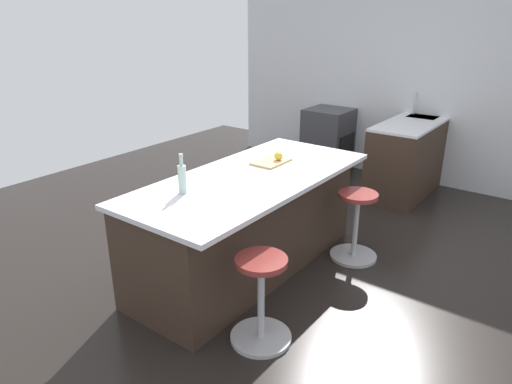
{
  "coord_description": "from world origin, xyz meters",
  "views": [
    {
      "loc": [
        3.36,
        2.39,
        2.2
      ],
      "look_at": [
        0.39,
        0.17,
        0.76
      ],
      "focal_mm": 32.88,
      "sensor_mm": 36.0,
      "label": 1
    }
  ],
  "objects_px": {
    "oven_range": "(328,140)",
    "stool_by_window": "(355,228)",
    "apple_yellow": "(278,156)",
    "stool_middle": "(261,302)",
    "cutting_board": "(271,162)",
    "water_bottle": "(182,178)",
    "kitchen_island": "(247,222)"
  },
  "relations": [
    {
      "from": "kitchen_island",
      "to": "stool_middle",
      "type": "bearing_deg",
      "value": 43.15
    },
    {
      "from": "cutting_board",
      "to": "apple_yellow",
      "type": "distance_m",
      "value": 0.08
    },
    {
      "from": "kitchen_island",
      "to": "apple_yellow",
      "type": "distance_m",
      "value": 0.68
    },
    {
      "from": "kitchen_island",
      "to": "cutting_board",
      "type": "distance_m",
      "value": 0.61
    },
    {
      "from": "stool_by_window",
      "to": "cutting_board",
      "type": "relative_size",
      "value": 1.82
    },
    {
      "from": "stool_middle",
      "to": "water_bottle",
      "type": "relative_size",
      "value": 2.1
    },
    {
      "from": "kitchen_island",
      "to": "apple_yellow",
      "type": "relative_size",
      "value": 29.58
    },
    {
      "from": "kitchen_island",
      "to": "stool_middle",
      "type": "xyz_separation_m",
      "value": [
        0.74,
        0.7,
        -0.14
      ]
    },
    {
      "from": "stool_by_window",
      "to": "apple_yellow",
      "type": "xyz_separation_m",
      "value": [
        0.29,
        -0.69,
        0.64
      ]
    },
    {
      "from": "apple_yellow",
      "to": "oven_range",
      "type": "bearing_deg",
      "value": -161.85
    },
    {
      "from": "apple_yellow",
      "to": "stool_middle",
      "type": "bearing_deg",
      "value": 29.7
    },
    {
      "from": "stool_by_window",
      "to": "water_bottle",
      "type": "xyz_separation_m",
      "value": [
        1.37,
        -0.83,
        0.71
      ]
    },
    {
      "from": "oven_range",
      "to": "cutting_board",
      "type": "bearing_deg",
      "value": 16.9
    },
    {
      "from": "oven_range",
      "to": "stool_by_window",
      "type": "xyz_separation_m",
      "value": [
        2.21,
        1.5,
        -0.14
      ]
    },
    {
      "from": "stool_middle",
      "to": "apple_yellow",
      "type": "xyz_separation_m",
      "value": [
        -1.2,
        -0.69,
        0.64
      ]
    },
    {
      "from": "oven_range",
      "to": "apple_yellow",
      "type": "distance_m",
      "value": 2.68
    },
    {
      "from": "apple_yellow",
      "to": "water_bottle",
      "type": "height_order",
      "value": "water_bottle"
    },
    {
      "from": "stool_by_window",
      "to": "apple_yellow",
      "type": "height_order",
      "value": "apple_yellow"
    },
    {
      "from": "oven_range",
      "to": "stool_by_window",
      "type": "relative_size",
      "value": 1.36
    },
    {
      "from": "oven_range",
      "to": "stool_by_window",
      "type": "height_order",
      "value": "oven_range"
    },
    {
      "from": "cutting_board",
      "to": "oven_range",
      "type": "bearing_deg",
      "value": -163.1
    },
    {
      "from": "kitchen_island",
      "to": "stool_by_window",
      "type": "bearing_deg",
      "value": 136.85
    },
    {
      "from": "cutting_board",
      "to": "stool_by_window",
      "type": "bearing_deg",
      "value": 115.08
    },
    {
      "from": "oven_range",
      "to": "water_bottle",
      "type": "height_order",
      "value": "water_bottle"
    },
    {
      "from": "stool_by_window",
      "to": "stool_middle",
      "type": "bearing_deg",
      "value": 0.0
    },
    {
      "from": "apple_yellow",
      "to": "water_bottle",
      "type": "xyz_separation_m",
      "value": [
        1.08,
        -0.15,
        0.06
      ]
    },
    {
      "from": "oven_range",
      "to": "kitchen_island",
      "type": "height_order",
      "value": "kitchen_island"
    },
    {
      "from": "kitchen_island",
      "to": "stool_by_window",
      "type": "relative_size",
      "value": 3.59
    },
    {
      "from": "apple_yellow",
      "to": "cutting_board",
      "type": "bearing_deg",
      "value": -39.15
    },
    {
      "from": "stool_middle",
      "to": "water_bottle",
      "type": "xyz_separation_m",
      "value": [
        -0.12,
        -0.83,
        0.71
      ]
    },
    {
      "from": "water_bottle",
      "to": "oven_range",
      "type": "bearing_deg",
      "value": -169.36
    },
    {
      "from": "oven_range",
      "to": "cutting_board",
      "type": "distance_m",
      "value": 2.7
    }
  ]
}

